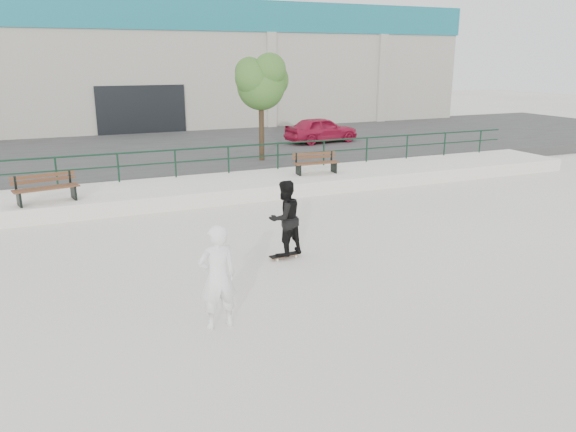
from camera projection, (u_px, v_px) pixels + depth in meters
name	position (u px, v px, depth m)	size (l,w,h in m)	color
ground	(344.00, 297.00, 11.35)	(120.00, 120.00, 0.00)	white
ledge	(213.00, 189.00, 19.67)	(30.00, 3.00, 0.50)	silver
parking_strip	(164.00, 153.00, 27.18)	(60.00, 14.00, 0.50)	#363636
railing	(202.00, 155.00, 20.55)	(28.00, 0.06, 1.03)	#123321
commercial_building	(119.00, 60.00, 38.37)	(44.20, 16.33, 8.00)	#AFAD9D
bench_left	(46.00, 188.00, 16.73)	(1.92, 0.91, 0.85)	brown
bench_right	(316.00, 163.00, 20.95)	(1.74, 0.62, 0.79)	brown
tree	(262.00, 80.00, 22.96)	(2.47, 2.20, 4.39)	#3F321F
red_car	(321.00, 130.00, 28.67)	(1.53, 3.81, 1.30)	#A81436
skateboard	(285.00, 255.00, 13.57)	(0.80, 0.28, 0.09)	black
standing_skater	(285.00, 218.00, 13.32)	(0.89, 0.69, 1.82)	black
seated_skater	(218.00, 277.00, 9.86)	(0.70, 0.46, 1.92)	white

